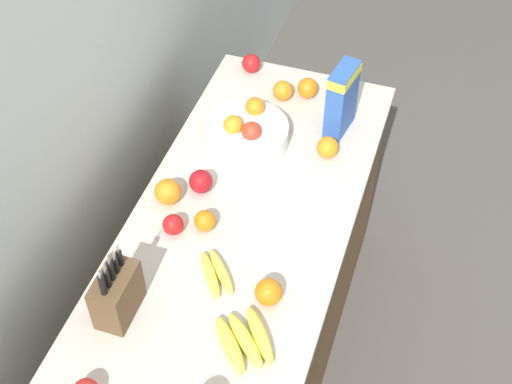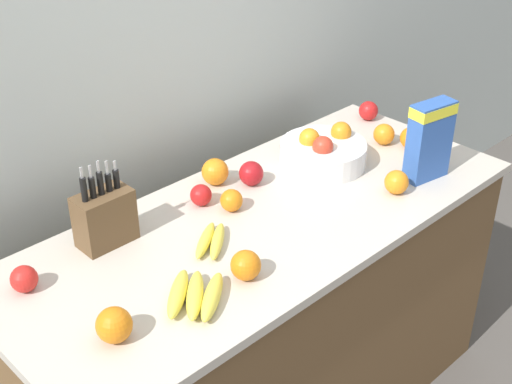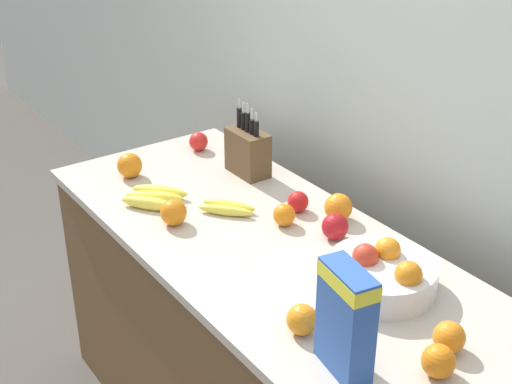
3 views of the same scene
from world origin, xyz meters
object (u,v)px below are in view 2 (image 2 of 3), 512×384
Objects in this scene: orange_mid_left at (411,138)px; orange_mid_right at (215,172)px; apple_middle at (24,279)px; orange_near_bowl at (114,325)px; banana_bunch_left at (195,295)px; orange_back_center at (384,134)px; knife_block at (105,217)px; orange_front_left at (246,265)px; banana_bunch_right at (211,241)px; fruit_bowl at (323,152)px; apple_rear at (201,195)px; orange_front_right at (396,182)px; cereal_box at (430,137)px; apple_front at (251,173)px; orange_front_center at (231,200)px; apple_rightmost at (368,111)px.

orange_mid_right is at bearing 156.53° from orange_mid_left.
orange_near_bowl is at bearing -79.13° from apple_middle.
orange_back_center reaches higher than banana_bunch_left.
orange_mid_right is at bearing 5.89° from apple_middle.
knife_block reaches higher than orange_front_left.
orange_front_left is at bearing -100.37° from banana_bunch_right.
fruit_bowl is 3.83× the size of orange_back_center.
orange_mid_right is at bearing 29.82° from apple_rear.
orange_front_left is 0.65m from orange_front_right.
orange_back_center is 0.87× the size of orange_mid_right.
orange_front_left is 0.96m from orange_mid_left.
cereal_box reaches higher than orange_front_left.
banana_bunch_right is 0.23m from apple_rear.
cereal_box is at bearing -39.11° from apple_front.
orange_near_bowl is 1.05m from orange_front_right.
orange_near_bowl reaches higher than banana_bunch_right.
apple_front reaches higher than orange_mid_left.
apple_front is at bearing 44.65° from orange_front_left.
banana_bunch_left reaches higher than banana_bunch_right.
banana_bunch_right is at bearing 177.90° from orange_mid_left.
knife_block reaches higher than orange_back_center.
banana_bunch_right is at bearing 39.57° from banana_bunch_left.
fruit_bowl is 3.65× the size of apple_front.
fruit_bowl is 3.33× the size of orange_mid_right.
apple_middle is (-1.08, 0.08, -0.01)m from fruit_bowl.
banana_bunch_left is 2.79× the size of orange_front_left.
knife_block is 0.42m from orange_near_bowl.
orange_front_right is at bearing -0.91° from orange_front_left.
apple_middle is at bearing 172.68° from orange_front_center.
orange_front_right is at bearing -49.80° from orange_mid_right.
orange_mid_left is 1.35m from orange_near_bowl.
apple_middle is 1.37m from orange_back_center.
orange_back_center is 0.10m from orange_mid_left.
orange_front_center is (-0.83, -0.12, -0.00)m from apple_rightmost.
apple_middle is (-0.29, 0.35, 0.02)m from banana_bunch_left.
fruit_bowl reaches higher than orange_front_center.
orange_mid_left is (-0.08, -0.26, 0.00)m from apple_rightmost.
cereal_box is 1.21m from orange_near_bowl.
apple_front is (-0.27, 0.07, -0.01)m from fruit_bowl.
knife_block is 1.14× the size of banana_bunch_left.
apple_front is 0.20m from apple_rear.
banana_bunch_right is (0.20, -0.22, -0.07)m from knife_block.
apple_rightmost is 0.21m from orange_back_center.
apple_rear is at bearing 175.09° from apple_front.
orange_front_left is at bearing -171.34° from orange_mid_left.
knife_block is 1.45× the size of banana_bunch_right.
orange_mid_right reaches higher than orange_front_center.
fruit_bowl is at bearing -8.51° from knife_block.
orange_mid_right is (-0.76, 0.04, 0.01)m from apple_rightmost.
cereal_box is at bearing -16.70° from apple_middle.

